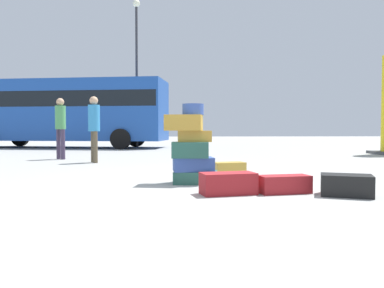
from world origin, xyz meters
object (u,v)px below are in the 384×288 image
at_px(suitcase_maroon_foreground_near, 228,183).
at_px(lamp_post, 137,54).
at_px(suitcase_maroon_white_trunk, 284,184).
at_px(person_bearded_onlooker, 60,123).
at_px(suitcase_tower, 191,149).
at_px(suitcase_black_left_side, 346,185).
at_px(person_tourist_with_camera, 94,123).
at_px(suitcase_tan_foreground_far, 229,169).
at_px(parked_bus, 66,109).

height_order(suitcase_maroon_foreground_near, lamp_post, lamp_post).
height_order(suitcase_maroon_white_trunk, person_bearded_onlooker, person_bearded_onlooker).
distance_m(suitcase_tower, suitcase_black_left_side, 2.37).
height_order(suitcase_black_left_side, suitcase_maroon_foreground_near, suitcase_maroon_foreground_near).
bearing_deg(person_tourist_with_camera, suitcase_black_left_side, 14.19).
bearing_deg(suitcase_maroon_foreground_near, suitcase_maroon_white_trunk, -7.87).
height_order(suitcase_tan_foreground_far, person_bearded_onlooker, person_bearded_onlooker).
bearing_deg(lamp_post, person_bearded_onlooker, -101.19).
relative_size(suitcase_black_left_side, lamp_post, 0.09).
xyz_separation_m(suitcase_maroon_white_trunk, suitcase_maroon_foreground_near, (-0.78, -0.04, 0.02)).
height_order(suitcase_maroon_foreground_near, parked_bus, parked_bus).
height_order(suitcase_tower, person_bearded_onlooker, person_bearded_onlooker).
bearing_deg(lamp_post, suitcase_tower, -80.95).
distance_m(person_bearded_onlooker, person_tourist_with_camera, 1.69).
bearing_deg(suitcase_maroon_white_trunk, parked_bus, 106.78).
height_order(suitcase_tower, person_tourist_with_camera, person_tourist_with_camera).
distance_m(suitcase_tan_foreground_far, person_tourist_with_camera, 4.38).
distance_m(suitcase_tan_foreground_far, lamp_post, 12.93).
height_order(suitcase_tan_foreground_far, parked_bus, parked_bus).
relative_size(suitcase_maroon_white_trunk, lamp_post, 0.10).
bearing_deg(suitcase_black_left_side, parked_bus, 139.52).
xyz_separation_m(suitcase_black_left_side, person_tourist_with_camera, (-4.30, 5.16, 0.89)).
bearing_deg(suitcase_tower, lamp_post, 99.05).
xyz_separation_m(suitcase_tower, suitcase_maroon_foreground_near, (0.44, -1.04, -0.41)).
height_order(suitcase_maroon_white_trunk, person_tourist_with_camera, person_tourist_with_camera).
bearing_deg(lamp_post, parked_bus, -172.08).
distance_m(suitcase_tower, lamp_post, 13.52).
xyz_separation_m(person_tourist_with_camera, lamp_post, (0.31, 8.83, 3.56)).
xyz_separation_m(suitcase_maroon_white_trunk, person_tourist_with_camera, (-3.55, 4.91, 0.91)).
height_order(suitcase_maroon_white_trunk, lamp_post, lamp_post).
bearing_deg(suitcase_tan_foreground_far, person_tourist_with_camera, 121.79).
xyz_separation_m(person_bearded_onlooker, person_tourist_with_camera, (1.20, -1.19, -0.03)).
height_order(suitcase_black_left_side, parked_bus, parked_bus).
relative_size(suitcase_maroon_white_trunk, person_tourist_with_camera, 0.40).
relative_size(person_tourist_with_camera, lamp_post, 0.24).
distance_m(suitcase_maroon_white_trunk, suitcase_maroon_foreground_near, 0.78).
bearing_deg(suitcase_maroon_foreground_near, person_tourist_with_camera, 108.19).
distance_m(suitcase_black_left_side, person_tourist_with_camera, 6.78).
relative_size(person_tourist_with_camera, parked_bus, 0.18).
height_order(suitcase_maroon_white_trunk, suitcase_black_left_side, suitcase_black_left_side).
height_order(suitcase_black_left_side, person_tourist_with_camera, person_tourist_with_camera).
bearing_deg(parked_bus, suitcase_tan_foreground_far, -51.68).
height_order(suitcase_tan_foreground_far, lamp_post, lamp_post).
xyz_separation_m(suitcase_tan_foreground_far, lamp_post, (-2.78, 11.81, 4.46)).
bearing_deg(suitcase_black_left_side, person_bearded_onlooker, 151.96).
xyz_separation_m(suitcase_black_left_side, parked_bus, (-7.33, 13.53, 1.69)).
xyz_separation_m(suitcase_tan_foreground_far, parked_bus, (-6.12, 11.35, 1.70)).
xyz_separation_m(suitcase_maroon_foreground_near, person_tourist_with_camera, (-2.77, 4.95, 0.88)).
height_order(suitcase_tower, suitcase_maroon_white_trunk, suitcase_tower).
bearing_deg(parked_bus, suitcase_tower, -56.41).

